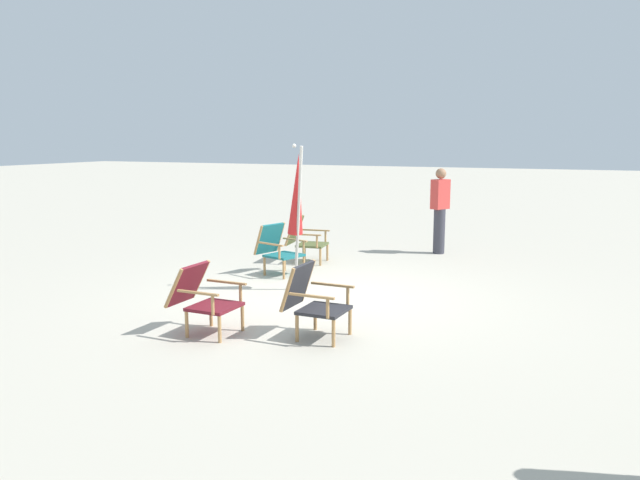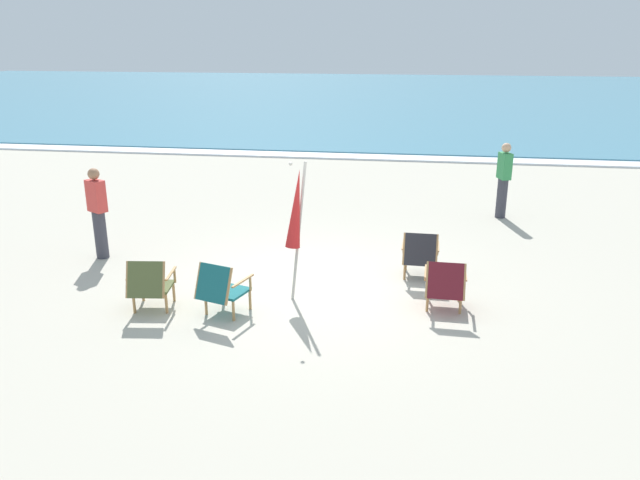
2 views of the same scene
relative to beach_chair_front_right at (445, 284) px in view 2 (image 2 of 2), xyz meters
name	(u,v)px [view 2 (image 2 of 2)]	position (x,y,z in m)	size (l,w,h in m)	color
ground_plane	(312,285)	(-2.04, 0.68, -0.42)	(80.00, 80.00, 0.00)	#B7AF9E
sea	(393,96)	(-2.04, 31.84, -0.37)	(80.00, 40.00, 0.10)	teal
surf_band	(367,156)	(-2.04, 11.54, -0.39)	(80.00, 1.10, 0.06)	white
beach_chair_front_right	(445,284)	(0.00, 0.00, 0.00)	(0.61, 0.76, 0.79)	maroon
beach_chair_front_left	(150,284)	(-4.18, -0.64, 0.01)	(0.66, 0.75, 0.81)	#515B33
beach_chair_mid_center	(221,288)	(-3.12, -0.64, 0.01)	(0.75, 0.83, 0.81)	#196066
beach_chair_back_left	(420,254)	(-0.35, 1.20, 0.01)	(0.61, 0.68, 0.82)	#28282D
umbrella_furled_red	(296,210)	(-2.19, 0.16, 0.96)	(0.41, 0.42, 2.11)	#B7B2A8
person_near_chairs	(98,213)	(-5.97, 1.38, 0.41)	(0.39, 0.34, 1.63)	#383842
person_by_waterline	(503,180)	(1.39, 5.10, 0.41)	(0.29, 0.38, 1.63)	#383842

